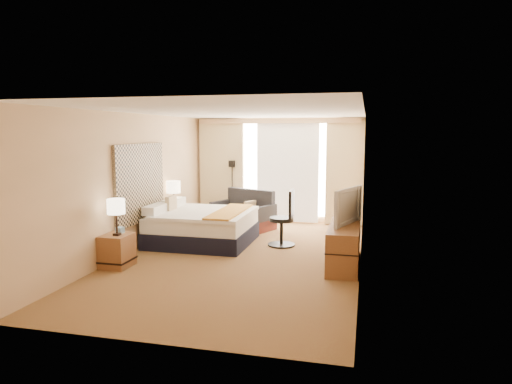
% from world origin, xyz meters
% --- Properties ---
extents(floor, '(4.20, 7.00, 0.02)m').
position_xyz_m(floor, '(0.00, 0.00, 0.00)').
color(floor, '#5C271A').
rests_on(floor, ground).
extents(ceiling, '(4.20, 7.00, 0.02)m').
position_xyz_m(ceiling, '(0.00, 0.00, 2.60)').
color(ceiling, white).
rests_on(ceiling, wall_back).
extents(wall_back, '(4.20, 0.02, 2.60)m').
position_xyz_m(wall_back, '(0.00, 3.50, 1.30)').
color(wall_back, '#E8BC8E').
rests_on(wall_back, ground).
extents(wall_front, '(4.20, 0.02, 2.60)m').
position_xyz_m(wall_front, '(0.00, -3.50, 1.30)').
color(wall_front, '#E8BC8E').
rests_on(wall_front, ground).
extents(wall_left, '(0.02, 7.00, 2.60)m').
position_xyz_m(wall_left, '(-2.10, 0.00, 1.30)').
color(wall_left, '#E8BC8E').
rests_on(wall_left, ground).
extents(wall_right, '(0.02, 7.00, 2.60)m').
position_xyz_m(wall_right, '(2.10, 0.00, 1.30)').
color(wall_right, '#E8BC8E').
rests_on(wall_right, ground).
extents(headboard, '(0.06, 1.85, 1.50)m').
position_xyz_m(headboard, '(-2.06, 0.20, 1.28)').
color(headboard, black).
rests_on(headboard, wall_left).
extents(nightstand_left, '(0.45, 0.52, 0.55)m').
position_xyz_m(nightstand_left, '(-1.87, -1.05, 0.28)').
color(nightstand_left, olive).
rests_on(nightstand_left, floor).
extents(nightstand_right, '(0.45, 0.52, 0.55)m').
position_xyz_m(nightstand_right, '(-1.87, 1.45, 0.28)').
color(nightstand_right, olive).
rests_on(nightstand_right, floor).
extents(media_dresser, '(0.50, 1.80, 0.70)m').
position_xyz_m(media_dresser, '(1.83, 0.00, 0.35)').
color(media_dresser, olive).
rests_on(media_dresser, floor).
extents(window, '(2.30, 0.02, 2.30)m').
position_xyz_m(window, '(0.25, 3.47, 1.32)').
color(window, silver).
rests_on(window, wall_back).
extents(curtains, '(4.12, 0.19, 2.56)m').
position_xyz_m(curtains, '(-0.00, 3.39, 1.41)').
color(curtains, beige).
rests_on(curtains, floor).
extents(bed, '(1.95, 1.79, 0.95)m').
position_xyz_m(bed, '(-1.06, 0.85, 0.35)').
color(bed, black).
rests_on(bed, floor).
extents(loveseat, '(1.62, 1.28, 0.90)m').
position_xyz_m(loveseat, '(-0.62, 2.49, 0.30)').
color(loveseat, '#582119').
rests_on(loveseat, floor).
extents(floor_lamp, '(0.19, 0.19, 1.54)m').
position_xyz_m(floor_lamp, '(-1.15, 3.30, 1.09)').
color(floor_lamp, black).
rests_on(floor_lamp, floor).
extents(desk_chair, '(0.54, 0.54, 1.12)m').
position_xyz_m(desk_chair, '(0.61, 1.02, 0.50)').
color(desk_chair, black).
rests_on(desk_chair, floor).
extents(lamp_left, '(0.29, 0.29, 0.61)m').
position_xyz_m(lamp_left, '(-1.82, -1.11, 1.02)').
color(lamp_left, black).
rests_on(lamp_left, nightstand_left).
extents(lamp_right, '(0.31, 0.31, 0.64)m').
position_xyz_m(lamp_right, '(-1.93, 1.43, 1.05)').
color(lamp_right, black).
rests_on(lamp_right, nightstand_right).
extents(tissue_box, '(0.13, 0.13, 0.10)m').
position_xyz_m(tissue_box, '(-1.87, -0.93, 0.60)').
color(tissue_box, '#7BA2BE').
rests_on(tissue_box, nightstand_left).
extents(telephone, '(0.22, 0.19, 0.07)m').
position_xyz_m(telephone, '(-1.74, 1.43, 0.59)').
color(telephone, black).
rests_on(telephone, nightstand_right).
extents(television, '(0.50, 1.06, 0.62)m').
position_xyz_m(television, '(1.78, 0.05, 1.01)').
color(television, black).
rests_on(television, media_dresser).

